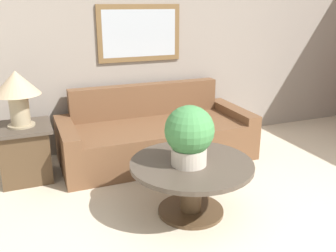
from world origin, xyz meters
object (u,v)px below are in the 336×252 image
(couch_main, at_px, (156,136))
(side_table, at_px, (25,152))
(coffee_table, at_px, (191,176))
(table_lamp, at_px, (17,89))
(potted_plant_on_table, at_px, (189,134))

(couch_main, xyz_separation_m, side_table, (-1.49, -0.04, 0.03))
(couch_main, relative_size, coffee_table, 2.10)
(couch_main, relative_size, table_lamp, 3.94)
(couch_main, height_order, coffee_table, couch_main)
(coffee_table, relative_size, potted_plant_on_table, 2.09)
(couch_main, bearing_deg, potted_plant_on_table, -97.77)
(coffee_table, bearing_deg, table_lamp, 136.52)
(side_table, bearing_deg, couch_main, 1.51)
(potted_plant_on_table, bearing_deg, coffee_table, 33.85)
(couch_main, xyz_separation_m, coffee_table, (-0.14, -1.32, 0.08))
(side_table, bearing_deg, coffee_table, -43.48)
(side_table, bearing_deg, table_lamp, 0.00)
(couch_main, bearing_deg, coffee_table, -96.21)
(coffee_table, height_order, table_lamp, table_lamp)
(couch_main, height_order, potted_plant_on_table, potted_plant_on_table)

